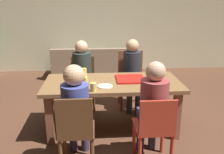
% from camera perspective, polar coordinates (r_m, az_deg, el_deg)
% --- Properties ---
extents(ground_plane, '(20.00, 20.00, 0.00)m').
position_cam_1_polar(ground_plane, '(3.75, 0.11, -11.85)').
color(ground_plane, brown).
extents(back_wall, '(7.39, 0.12, 2.97)m').
position_cam_1_polar(back_wall, '(6.57, -2.11, 14.44)').
color(back_wall, beige).
rests_on(back_wall, ground).
extents(dining_table, '(1.91, 0.88, 0.74)m').
position_cam_1_polar(dining_table, '(3.49, 0.12, -2.84)').
color(dining_table, brown).
rests_on(dining_table, ground).
extents(chair_0, '(0.39, 0.41, 0.92)m').
position_cam_1_polar(chair_0, '(2.71, -8.37, -12.45)').
color(chair_0, brown).
rests_on(chair_0, ground).
extents(person_0, '(0.29, 0.52, 1.21)m').
position_cam_1_polar(person_0, '(2.74, -8.37, -6.94)').
color(person_0, '#3E2E4A').
rests_on(person_0, ground).
extents(chair_1, '(0.44, 0.45, 0.87)m').
position_cam_1_polar(chair_1, '(4.39, -6.80, -0.36)').
color(chair_1, '#55361A').
rests_on(chair_1, ground).
extents(person_1, '(0.32, 0.52, 1.19)m').
position_cam_1_polar(person_1, '(4.18, -6.98, 1.68)').
color(person_1, '#3C2C39').
rests_on(person_1, ground).
extents(chair_2, '(0.46, 0.43, 0.98)m').
position_cam_1_polar(chair_2, '(4.38, 4.41, -0.06)').
color(chair_2, brown).
rests_on(chair_2, ground).
extents(person_2, '(0.29, 0.47, 1.21)m').
position_cam_1_polar(person_2, '(4.18, 4.76, 1.90)').
color(person_2, '#34383C').
rests_on(person_2, ground).
extents(chair_3, '(0.41, 0.43, 0.87)m').
position_cam_1_polar(chair_3, '(2.79, 9.84, -11.76)').
color(chair_3, '#B63726').
rests_on(chair_3, ground).
extents(person_3, '(0.31, 0.49, 1.23)m').
position_cam_1_polar(person_3, '(2.80, 9.43, -6.22)').
color(person_3, '#383146').
rests_on(person_3, ground).
extents(pizza_box_0, '(0.40, 0.40, 0.02)m').
position_cam_1_polar(pizza_box_0, '(3.54, 4.26, -0.45)').
color(pizza_box_0, red).
rests_on(pizza_box_0, dining_table).
extents(plate_0, '(0.24, 0.24, 0.03)m').
position_cam_1_polar(plate_0, '(3.53, -8.13, -0.67)').
color(plate_0, white).
rests_on(plate_0, dining_table).
extents(plate_1, '(0.20, 0.20, 0.01)m').
position_cam_1_polar(plate_1, '(3.25, -1.65, -2.14)').
color(plate_1, white).
rests_on(plate_1, dining_table).
extents(drinking_glass_0, '(0.06, 0.06, 0.10)m').
position_cam_1_polar(drinking_glass_0, '(3.35, -6.20, -0.83)').
color(drinking_glass_0, '#D9C759').
rests_on(drinking_glass_0, dining_table).
extents(drinking_glass_1, '(0.07, 0.07, 0.13)m').
position_cam_1_polar(drinking_glass_1, '(3.66, -6.45, 1.03)').
color(drinking_glass_1, '#E6C75A').
rests_on(drinking_glass_1, dining_table).
extents(drinking_glass_2, '(0.08, 0.08, 0.11)m').
position_cam_1_polar(drinking_glass_2, '(3.09, -4.36, -2.32)').
color(drinking_glass_2, '#DEC663').
rests_on(drinking_glass_2, dining_table).
extents(couch, '(1.79, 0.83, 0.75)m').
position_cam_1_polar(couch, '(6.12, -5.19, 2.61)').
color(couch, '#8B735B').
rests_on(couch, ground).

